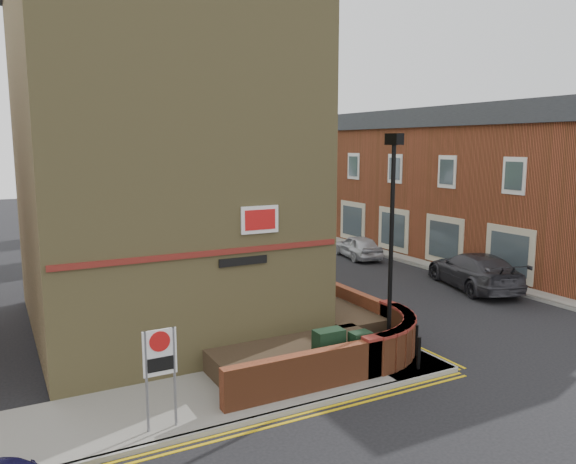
# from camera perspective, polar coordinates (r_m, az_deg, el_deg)

# --- Properties ---
(ground) EXTENTS (120.00, 120.00, 0.00)m
(ground) POSITION_cam_1_polar(r_m,az_deg,el_deg) (14.63, 7.98, -15.98)
(ground) COLOR black
(ground) RESTS_ON ground
(pavement_corner) EXTENTS (13.00, 3.00, 0.12)m
(pavement_corner) POSITION_cam_1_polar(r_m,az_deg,el_deg) (14.30, -7.71, -16.33)
(pavement_corner) COLOR gray
(pavement_corner) RESTS_ON ground
(pavement_main) EXTENTS (2.00, 32.00, 0.12)m
(pavement_main) POSITION_cam_1_polar(r_m,az_deg,el_deg) (29.09, -7.56, -3.22)
(pavement_main) COLOR gray
(pavement_main) RESTS_ON ground
(pavement_far) EXTENTS (4.00, 40.00, 0.12)m
(pavement_far) POSITION_cam_1_polar(r_m,az_deg,el_deg) (32.16, 13.12, -2.21)
(pavement_far) COLOR gray
(pavement_far) RESTS_ON ground
(kerb_side) EXTENTS (13.00, 0.15, 0.12)m
(kerb_side) POSITION_cam_1_polar(r_m,az_deg,el_deg) (13.05, -5.27, -18.90)
(kerb_side) COLOR gray
(kerb_side) RESTS_ON ground
(kerb_main_near) EXTENTS (0.15, 32.00, 0.12)m
(kerb_main_near) POSITION_cam_1_polar(r_m,az_deg,el_deg) (29.45, -5.74, -3.04)
(kerb_main_near) COLOR gray
(kerb_main_near) RESTS_ON ground
(kerb_main_far) EXTENTS (0.15, 40.00, 0.12)m
(kerb_main_far) POSITION_cam_1_polar(r_m,az_deg,el_deg) (30.90, 10.32, -2.58)
(kerb_main_far) COLOR gray
(kerb_main_far) RESTS_ON ground
(yellow_lines_side) EXTENTS (13.00, 0.28, 0.01)m
(yellow_lines_side) POSITION_cam_1_polar(r_m,az_deg,el_deg) (12.87, -4.80, -19.58)
(yellow_lines_side) COLOR gold
(yellow_lines_side) RESTS_ON ground
(yellow_lines_main) EXTENTS (0.28, 32.00, 0.01)m
(yellow_lines_main) POSITION_cam_1_polar(r_m,az_deg,el_deg) (29.55, -5.29, -3.10)
(yellow_lines_main) COLOR gold
(yellow_lines_main) RESTS_ON ground
(corner_building) EXTENTS (8.95, 10.40, 13.60)m
(corner_building) POSITION_cam_1_polar(r_m,az_deg,el_deg) (19.34, -13.08, 8.95)
(corner_building) COLOR olive
(corner_building) RESTS_ON ground
(garden_wall) EXTENTS (6.80, 6.00, 1.20)m
(garden_wall) POSITION_cam_1_polar(r_m,az_deg,el_deg) (16.54, 2.76, -12.88)
(garden_wall) COLOR brown
(garden_wall) RESTS_ON ground
(lamppost) EXTENTS (0.25, 0.50, 6.30)m
(lamppost) POSITION_cam_1_polar(r_m,az_deg,el_deg) (15.47, 10.43, -1.65)
(lamppost) COLOR black
(lamppost) RESTS_ON pavement_corner
(utility_cabinet_large) EXTENTS (0.80, 0.45, 1.20)m
(utility_cabinet_large) POSITION_cam_1_polar(r_m,az_deg,el_deg) (15.18, 4.16, -12.02)
(utility_cabinet_large) COLOR black
(utility_cabinet_large) RESTS_ON pavement_corner
(utility_cabinet_small) EXTENTS (0.55, 0.40, 1.10)m
(utility_cabinet_small) POSITION_cam_1_polar(r_m,az_deg,el_deg) (15.39, 7.34, -11.98)
(utility_cabinet_small) COLOR black
(utility_cabinet_small) RESTS_ON pavement_corner
(bollard_near) EXTENTS (0.11, 0.11, 0.90)m
(bollard_near) POSITION_cam_1_polar(r_m,az_deg,el_deg) (15.87, 13.14, -11.87)
(bollard_near) COLOR black
(bollard_near) RESTS_ON pavement_corner
(bollard_far) EXTENTS (0.11, 0.11, 0.90)m
(bollard_far) POSITION_cam_1_polar(r_m,az_deg,el_deg) (16.81, 12.88, -10.67)
(bollard_far) COLOR black
(bollard_far) RESTS_ON pavement_corner
(zone_sign) EXTENTS (0.72, 0.07, 2.20)m
(zone_sign) POSITION_cam_1_polar(r_m,az_deg,el_deg) (12.38, -12.87, -12.60)
(zone_sign) COLOR slate
(zone_sign) RESTS_ON pavement_corner
(far_terrace) EXTENTS (5.40, 30.40, 8.00)m
(far_terrace) POSITION_cam_1_polar(r_m,az_deg,el_deg) (35.67, 10.93, 5.38)
(far_terrace) COLOR brown
(far_terrace) RESTS_ON ground
(far_terrace_cream) EXTENTS (5.40, 12.40, 8.00)m
(far_terrace_cream) POSITION_cam_1_polar(r_m,az_deg,el_deg) (53.62, -3.41, 6.67)
(far_terrace_cream) COLOR beige
(far_terrace_cream) RESTS_ON ground
(tree_near) EXTENTS (3.64, 3.65, 6.70)m
(tree_near) POSITION_cam_1_polar(r_m,az_deg,el_deg) (26.67, -6.28, 5.78)
(tree_near) COLOR #382B1E
(tree_near) RESTS_ON pavement_main
(tree_mid) EXTENTS (4.03, 4.03, 7.42)m
(tree_mid) POSITION_cam_1_polar(r_m,az_deg,el_deg) (34.20, -11.34, 7.17)
(tree_mid) COLOR #382B1E
(tree_mid) RESTS_ON pavement_main
(tree_far) EXTENTS (3.81, 3.81, 7.00)m
(tree_far) POSITION_cam_1_polar(r_m,az_deg,el_deg) (41.92, -14.53, 6.96)
(tree_far) COLOR #382B1E
(tree_far) RESTS_ON pavement_main
(traffic_light_assembly) EXTENTS (0.20, 0.16, 4.20)m
(traffic_light_assembly) POSITION_cam_1_polar(r_m,az_deg,el_deg) (37.28, -11.96, 3.56)
(traffic_light_assembly) COLOR black
(traffic_light_assembly) RESTS_ON pavement_main
(silver_car_near) EXTENTS (3.12, 4.82, 1.50)m
(silver_car_near) POSITION_cam_1_polar(r_m,az_deg,el_deg) (29.31, -4.48, -1.71)
(silver_car_near) COLOR #B9BBC2
(silver_car_near) RESTS_ON ground
(red_car_main) EXTENTS (3.72, 5.06, 1.28)m
(red_car_main) POSITION_cam_1_polar(r_m,az_deg,el_deg) (32.44, -6.90, -0.91)
(red_car_main) COLOR #84360E
(red_car_main) RESTS_ON ground
(grey_car_far) EXTENTS (3.59, 5.74, 1.55)m
(grey_car_far) POSITION_cam_1_polar(r_m,az_deg,el_deg) (25.41, 18.38, -3.73)
(grey_car_far) COLOR #2F2F34
(grey_car_far) RESTS_ON ground
(silver_car_far) EXTENTS (2.11, 3.94, 1.27)m
(silver_car_far) POSITION_cam_1_polar(r_m,az_deg,el_deg) (30.73, 7.09, -1.47)
(silver_car_far) COLOR #B9BBC2
(silver_car_far) RESTS_ON ground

